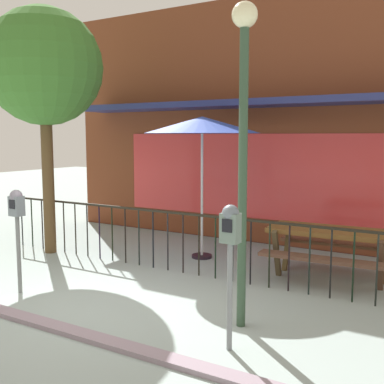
{
  "coord_description": "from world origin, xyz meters",
  "views": [
    {
      "loc": [
        3.95,
        -4.33,
        2.16
      ],
      "look_at": [
        0.07,
        2.23,
        1.24
      ],
      "focal_mm": 43.95,
      "sensor_mm": 36.0,
      "label": 1
    }
  ],
  "objects_px": {
    "patio_umbrella": "(202,126)",
    "street_tree": "(44,68)",
    "parking_meter_far": "(17,214)",
    "picnic_table_left": "(330,240)",
    "parking_meter_near": "(230,239)",
    "street_lamp": "(243,117)"
  },
  "relations": [
    {
      "from": "patio_umbrella",
      "to": "parking_meter_far",
      "type": "relative_size",
      "value": 1.74
    },
    {
      "from": "picnic_table_left",
      "to": "parking_meter_far",
      "type": "relative_size",
      "value": 1.3
    },
    {
      "from": "street_tree",
      "to": "parking_meter_near",
      "type": "bearing_deg",
      "value": -22.54
    },
    {
      "from": "picnic_table_left",
      "to": "parking_meter_far",
      "type": "height_order",
      "value": "parking_meter_far"
    },
    {
      "from": "parking_meter_near",
      "to": "street_tree",
      "type": "relative_size",
      "value": 0.34
    },
    {
      "from": "parking_meter_near",
      "to": "street_lamp",
      "type": "height_order",
      "value": "street_lamp"
    },
    {
      "from": "patio_umbrella",
      "to": "parking_meter_near",
      "type": "height_order",
      "value": "patio_umbrella"
    },
    {
      "from": "patio_umbrella",
      "to": "parking_meter_far",
      "type": "xyz_separation_m",
      "value": [
        -1.25,
        -2.92,
        -1.22
      ]
    },
    {
      "from": "patio_umbrella",
      "to": "street_lamp",
      "type": "distance_m",
      "value": 3.05
    },
    {
      "from": "parking_meter_far",
      "to": "street_tree",
      "type": "bearing_deg",
      "value": 127.01
    },
    {
      "from": "street_tree",
      "to": "picnic_table_left",
      "type": "bearing_deg",
      "value": 11.02
    },
    {
      "from": "picnic_table_left",
      "to": "street_tree",
      "type": "xyz_separation_m",
      "value": [
        -4.91,
        -0.96,
        2.74
      ]
    },
    {
      "from": "picnic_table_left",
      "to": "parking_meter_near",
      "type": "bearing_deg",
      "value": -95.29
    },
    {
      "from": "patio_umbrella",
      "to": "picnic_table_left",
      "type": "bearing_deg",
      "value": -3.51
    },
    {
      "from": "patio_umbrella",
      "to": "street_tree",
      "type": "height_order",
      "value": "street_tree"
    },
    {
      "from": "street_tree",
      "to": "street_lamp",
      "type": "bearing_deg",
      "value": -16.31
    },
    {
      "from": "parking_meter_far",
      "to": "picnic_table_left",
      "type": "bearing_deg",
      "value": 38.14
    },
    {
      "from": "patio_umbrella",
      "to": "parking_meter_near",
      "type": "distance_m",
      "value": 3.82
    },
    {
      "from": "parking_meter_near",
      "to": "parking_meter_far",
      "type": "relative_size",
      "value": 1.04
    },
    {
      "from": "parking_meter_near",
      "to": "street_tree",
      "type": "xyz_separation_m",
      "value": [
        -4.64,
        1.93,
        2.21
      ]
    },
    {
      "from": "picnic_table_left",
      "to": "patio_umbrella",
      "type": "height_order",
      "value": "patio_umbrella"
    },
    {
      "from": "picnic_table_left",
      "to": "street_tree",
      "type": "bearing_deg",
      "value": -168.98
    }
  ]
}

